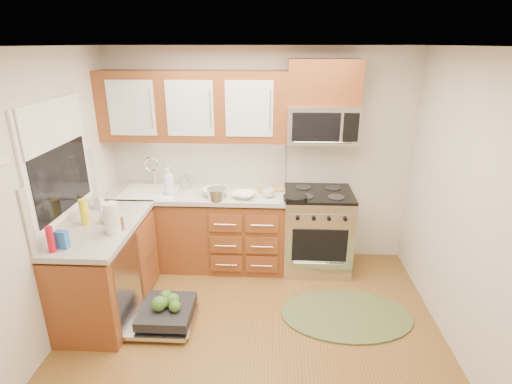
# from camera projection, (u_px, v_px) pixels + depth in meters

# --- Properties ---
(floor) EXTENTS (3.50, 3.50, 0.00)m
(floor) POSITION_uv_depth(u_px,v_px,m) (251.00, 349.00, 3.50)
(floor) COLOR brown
(floor) RESTS_ON ground
(ceiling) EXTENTS (3.50, 3.50, 0.00)m
(ceiling) POSITION_uv_depth(u_px,v_px,m) (250.00, 46.00, 2.63)
(ceiling) COLOR white
(ceiling) RESTS_ON ground
(wall_back) EXTENTS (3.50, 0.04, 2.50)m
(wall_back) POSITION_uv_depth(u_px,v_px,m) (260.00, 158.00, 4.70)
(wall_back) COLOR beige
(wall_back) RESTS_ON ground
(wall_left) EXTENTS (0.04, 3.50, 2.50)m
(wall_left) POSITION_uv_depth(u_px,v_px,m) (30.00, 215.00, 3.15)
(wall_left) COLOR beige
(wall_left) RESTS_ON ground
(wall_right) EXTENTS (0.04, 3.50, 2.50)m
(wall_right) POSITION_uv_depth(u_px,v_px,m) (484.00, 224.00, 2.98)
(wall_right) COLOR beige
(wall_right) RESTS_ON ground
(base_cabinet_back) EXTENTS (2.05, 0.60, 0.85)m
(base_cabinet_back) POSITION_uv_depth(u_px,v_px,m) (198.00, 231.00, 4.74)
(base_cabinet_back) COLOR brown
(base_cabinet_back) RESTS_ON ground
(base_cabinet_left) EXTENTS (0.60, 1.25, 0.85)m
(base_cabinet_left) POSITION_uv_depth(u_px,v_px,m) (107.00, 271.00, 3.91)
(base_cabinet_left) COLOR brown
(base_cabinet_left) RESTS_ON ground
(countertop_back) EXTENTS (2.07, 0.64, 0.05)m
(countertop_back) POSITION_uv_depth(u_px,v_px,m) (196.00, 194.00, 4.57)
(countertop_back) COLOR #B3ADA4
(countertop_back) RESTS_ON base_cabinet_back
(countertop_left) EXTENTS (0.64, 1.27, 0.05)m
(countertop_left) POSITION_uv_depth(u_px,v_px,m) (102.00, 227.00, 3.75)
(countertop_left) COLOR #B3ADA4
(countertop_left) RESTS_ON base_cabinet_left
(backsplash_back) EXTENTS (2.05, 0.02, 0.57)m
(backsplash_back) POSITION_uv_depth(u_px,v_px,m) (199.00, 161.00, 4.74)
(backsplash_back) COLOR #B3AFA1
(backsplash_back) RESTS_ON ground
(backsplash_left) EXTENTS (0.02, 1.25, 0.57)m
(backsplash_left) POSITION_uv_depth(u_px,v_px,m) (65.00, 196.00, 3.65)
(backsplash_left) COLOR #B3AFA1
(backsplash_left) RESTS_ON ground
(upper_cabinets) EXTENTS (2.05, 0.35, 0.75)m
(upper_cabinets) POSITION_uv_depth(u_px,v_px,m) (193.00, 106.00, 4.35)
(upper_cabinets) COLOR brown
(upper_cabinets) RESTS_ON ground
(cabinet_over_mw) EXTENTS (0.76, 0.35, 0.47)m
(cabinet_over_mw) POSITION_uv_depth(u_px,v_px,m) (324.00, 82.00, 4.20)
(cabinet_over_mw) COLOR brown
(cabinet_over_mw) RESTS_ON ground
(range) EXTENTS (0.76, 0.64, 0.95)m
(range) POSITION_uv_depth(u_px,v_px,m) (317.00, 230.00, 4.64)
(range) COLOR silver
(range) RESTS_ON ground
(microwave) EXTENTS (0.76, 0.38, 0.40)m
(microwave) POSITION_uv_depth(u_px,v_px,m) (322.00, 124.00, 4.33)
(microwave) COLOR silver
(microwave) RESTS_ON ground
(sink) EXTENTS (0.62, 0.50, 0.26)m
(sink) POSITION_uv_depth(u_px,v_px,m) (151.00, 202.00, 4.61)
(sink) COLOR white
(sink) RESTS_ON ground
(dishwasher) EXTENTS (0.70, 0.60, 0.20)m
(dishwasher) POSITION_uv_depth(u_px,v_px,m) (163.00, 315.00, 3.79)
(dishwasher) COLOR silver
(dishwasher) RESTS_ON ground
(window) EXTENTS (0.03, 1.05, 1.05)m
(window) POSITION_uv_depth(u_px,v_px,m) (57.00, 161.00, 3.51)
(window) COLOR white
(window) RESTS_ON ground
(window_blind) EXTENTS (0.02, 0.96, 0.40)m
(window_blind) POSITION_uv_depth(u_px,v_px,m) (54.00, 123.00, 3.39)
(window_blind) COLOR white
(window_blind) RESTS_ON ground
(rug) EXTENTS (1.49, 1.22, 0.02)m
(rug) POSITION_uv_depth(u_px,v_px,m) (346.00, 315.00, 3.93)
(rug) COLOR #555F36
(rug) RESTS_ON ground
(skillet) EXTENTS (0.33, 0.33, 0.05)m
(skillet) POSITION_uv_depth(u_px,v_px,m) (295.00, 198.00, 4.25)
(skillet) COLOR black
(skillet) RESTS_ON range
(stock_pot) EXTENTS (0.21, 0.21, 0.12)m
(stock_pot) POSITION_uv_depth(u_px,v_px,m) (217.00, 194.00, 4.32)
(stock_pot) COLOR silver
(stock_pot) RESTS_ON countertop_back
(cutting_board) EXTENTS (0.34, 0.26, 0.02)m
(cutting_board) POSITION_uv_depth(u_px,v_px,m) (271.00, 189.00, 4.62)
(cutting_board) COLOR #A8754C
(cutting_board) RESTS_ON countertop_back
(canister) EXTENTS (0.11, 0.11, 0.16)m
(canister) POSITION_uv_depth(u_px,v_px,m) (186.00, 182.00, 4.64)
(canister) COLOR silver
(canister) RESTS_ON countertop_back
(paper_towel_roll) EXTENTS (0.14, 0.14, 0.29)m
(paper_towel_roll) POSITION_uv_depth(u_px,v_px,m) (112.00, 218.00, 3.52)
(paper_towel_roll) COLOR white
(paper_towel_roll) RESTS_ON countertop_left
(mustard_bottle) EXTENTS (0.09, 0.09, 0.25)m
(mustard_bottle) POSITION_uv_depth(u_px,v_px,m) (84.00, 212.00, 3.70)
(mustard_bottle) COLOR yellow
(mustard_bottle) RESTS_ON countertop_left
(red_bottle) EXTENTS (0.06, 0.06, 0.22)m
(red_bottle) POSITION_uv_depth(u_px,v_px,m) (51.00, 239.00, 3.22)
(red_bottle) COLOR #B50F1D
(red_bottle) RESTS_ON countertop_left
(wooden_box) EXTENTS (0.15, 0.12, 0.13)m
(wooden_box) POSITION_uv_depth(u_px,v_px,m) (115.00, 224.00, 3.59)
(wooden_box) COLOR brown
(wooden_box) RESTS_ON countertop_left
(blue_carton) EXTENTS (0.10, 0.07, 0.16)m
(blue_carton) POSITION_uv_depth(u_px,v_px,m) (62.00, 240.00, 3.28)
(blue_carton) COLOR blue
(blue_carton) RESTS_ON countertop_left
(bowl_a) EXTENTS (0.30, 0.30, 0.06)m
(bowl_a) POSITION_uv_depth(u_px,v_px,m) (244.00, 195.00, 4.38)
(bowl_a) COLOR #999999
(bowl_a) RESTS_ON countertop_back
(bowl_b) EXTENTS (0.27, 0.27, 0.08)m
(bowl_b) POSITION_uv_depth(u_px,v_px,m) (214.00, 192.00, 4.44)
(bowl_b) COLOR #999999
(bowl_b) RESTS_ON countertop_back
(cup) EXTENTS (0.16, 0.16, 0.10)m
(cup) POSITION_uv_depth(u_px,v_px,m) (269.00, 193.00, 4.39)
(cup) COLOR #999999
(cup) RESTS_ON countertop_back
(soap_bottle_a) EXTENTS (0.14, 0.14, 0.31)m
(soap_bottle_a) POSITION_uv_depth(u_px,v_px,m) (169.00, 181.00, 4.43)
(soap_bottle_a) COLOR #999999
(soap_bottle_a) RESTS_ON countertop_back
(soap_bottle_b) EXTENTS (0.09, 0.09, 0.17)m
(soap_bottle_b) POSITION_uv_depth(u_px,v_px,m) (99.00, 201.00, 4.07)
(soap_bottle_b) COLOR #999999
(soap_bottle_b) RESTS_ON countertop_left
(soap_bottle_c) EXTENTS (0.15, 0.15, 0.16)m
(soap_bottle_c) POSITION_uv_depth(u_px,v_px,m) (106.00, 215.00, 3.76)
(soap_bottle_c) COLOR #999999
(soap_bottle_c) RESTS_ON countertop_left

